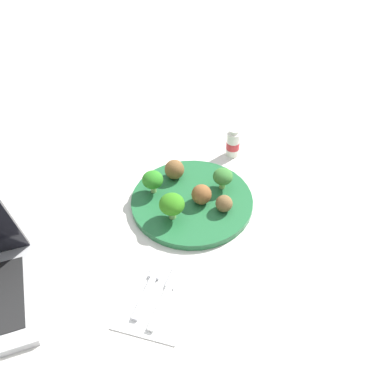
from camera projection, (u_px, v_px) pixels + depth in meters
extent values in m
plane|color=silver|center=(192.00, 203.00, 0.90)|extent=(4.00, 4.00, 0.00)
cylinder|color=#236638|center=(192.00, 201.00, 0.89)|extent=(0.28, 0.28, 0.02)
cylinder|color=#90C067|center=(222.00, 185.00, 0.91)|extent=(0.01, 0.01, 0.02)
ellipsoid|color=#36732F|center=(223.00, 176.00, 0.89)|extent=(0.05, 0.05, 0.04)
cylinder|color=#ACC976|center=(154.00, 188.00, 0.90)|extent=(0.01, 0.01, 0.02)
ellipsoid|color=#2A7920|center=(153.00, 180.00, 0.88)|extent=(0.05, 0.05, 0.04)
cylinder|color=#9AC56B|center=(172.00, 214.00, 0.84)|extent=(0.02, 0.02, 0.02)
ellipsoid|color=#317A19|center=(172.00, 204.00, 0.82)|extent=(0.05, 0.05, 0.04)
sphere|color=brown|center=(202.00, 194.00, 0.86)|extent=(0.05, 0.05, 0.05)
sphere|color=brown|center=(224.00, 204.00, 0.85)|extent=(0.04, 0.04, 0.04)
sphere|color=brown|center=(174.00, 169.00, 0.92)|extent=(0.05, 0.05, 0.05)
cube|color=white|center=(157.00, 295.00, 0.72)|extent=(0.17, 0.12, 0.01)
cube|color=silver|center=(144.00, 298.00, 0.71)|extent=(0.09, 0.02, 0.01)
cube|color=silver|center=(156.00, 272.00, 0.75)|extent=(0.03, 0.02, 0.01)
cube|color=white|center=(160.00, 308.00, 0.69)|extent=(0.09, 0.02, 0.01)
cube|color=silver|center=(175.00, 276.00, 0.74)|extent=(0.06, 0.02, 0.01)
cylinder|color=white|center=(233.00, 144.00, 1.01)|extent=(0.03, 0.03, 0.07)
cylinder|color=red|center=(233.00, 145.00, 1.01)|extent=(0.04, 0.04, 0.02)
cylinder|color=silver|center=(234.00, 132.00, 0.98)|extent=(0.02, 0.02, 0.01)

